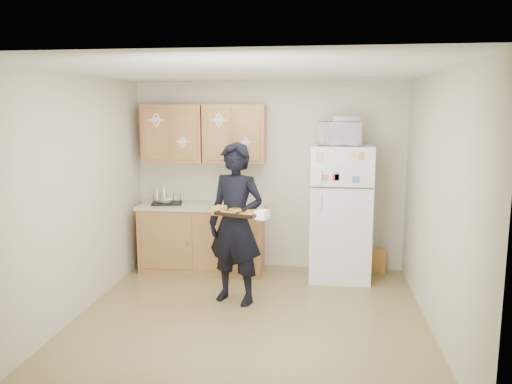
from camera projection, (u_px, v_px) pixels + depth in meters
floor at (250, 318)px, 5.16m from camera, size 3.60×3.60×0.00m
ceiling at (250, 71)px, 4.76m from camera, size 3.60×3.60×0.00m
wall_back at (269, 176)px, 6.72m from camera, size 3.60×0.04×2.50m
wall_front at (211, 248)px, 3.20m from camera, size 3.60×0.04×2.50m
wall_left at (79, 196)px, 5.19m from camera, size 0.04×3.60×2.50m
wall_right at (437, 204)px, 4.73m from camera, size 0.04×3.60×2.50m
refrigerator at (340, 212)px, 6.30m from camera, size 0.75×0.70×1.70m
base_cabinet at (203, 239)px, 6.65m from camera, size 1.60×0.60×0.86m
countertop at (202, 206)px, 6.58m from camera, size 1.64×0.64×0.04m
upper_cab_left at (174, 133)px, 6.61m from camera, size 0.80×0.33×0.75m
upper_cab_right at (235, 134)px, 6.50m from camera, size 0.80×0.33×0.75m
cereal_box at (377, 261)px, 6.59m from camera, size 0.20×0.07×0.32m
person at (236, 224)px, 5.48m from camera, size 0.76×0.62×1.79m
baking_tray at (240, 213)px, 5.16m from camera, size 0.52×0.45×0.04m
pizza_front_left at (228, 212)px, 5.14m from camera, size 0.15×0.15×0.02m
pizza_front_right at (246, 214)px, 5.05m from camera, size 0.15×0.15×0.02m
pizza_back_left at (235, 210)px, 5.27m from camera, size 0.15×0.15×0.02m
pizza_back_right at (252, 211)px, 5.18m from camera, size 0.15×0.15×0.02m
microwave at (339, 134)px, 6.10m from camera, size 0.53×0.36×0.29m
foil_pan at (346, 119)px, 6.09m from camera, size 0.32×0.22×0.07m
dish_rack at (167, 198)px, 6.60m from camera, size 0.45×0.37×0.16m
bowl at (166, 201)px, 6.60m from camera, size 0.25×0.25×0.05m
soap_bottle at (243, 199)px, 6.36m from camera, size 0.11×0.11×0.21m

